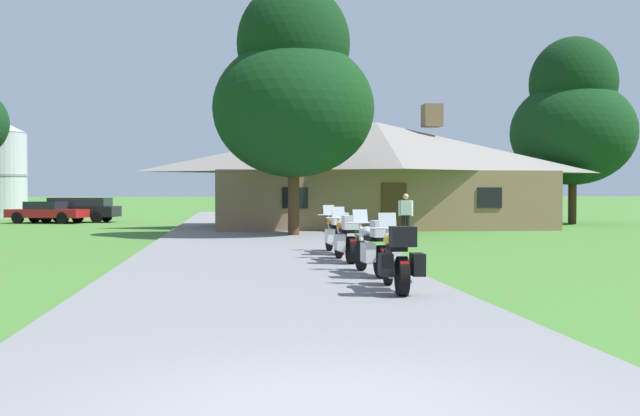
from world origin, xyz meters
The scene contains 13 objects.
ground_plane centered at (0.00, 20.00, 0.00)m, with size 500.00×500.00×0.00m, color #42752D.
asphalt_driveway centered at (0.00, 18.00, 0.03)m, with size 6.40×80.00×0.06m, color slate.
motorcycle_yellow_nearest_to_camera centered at (2.10, 6.72, 0.61)m, with size 0.77×2.08×1.30m.
motorcycle_silver_second_in_row centered at (2.20, 9.23, 0.61)m, with size 0.86×2.08×1.30m.
motorcycle_orange_third_in_row centered at (2.10, 12.18, 0.61)m, with size 0.78×2.08×1.30m.
motorcycle_orange_farthest_in_row centered at (2.20, 14.63, 0.61)m, with size 0.79×2.08×1.30m.
stone_lodge centered at (6.41, 30.36, 2.63)m, with size 16.29×8.31×6.01m.
bystander_white_shirt_near_lodge centered at (5.86, 21.95, 0.93)m, with size 0.53×0.30×1.67m.
tree_right_of_lodge centered at (17.75, 33.21, 5.72)m, with size 6.65×6.65×10.08m.
tree_by_lodge_front centered at (1.79, 23.52, 5.70)m, with size 6.25×6.25×9.80m.
metal_silo_distant centered at (-15.65, 46.59, 3.22)m, with size 3.18×3.18×6.43m.
parked_black_suv_far_left centered at (-9.23, 38.43, 0.78)m, with size 4.83×2.55×1.40m.
parked_red_sedan_far_left centered at (-10.62, 37.29, 0.64)m, with size 4.55×2.93×1.20m.
Camera 1 is at (-0.68, -5.58, 1.74)m, focal length 42.28 mm.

